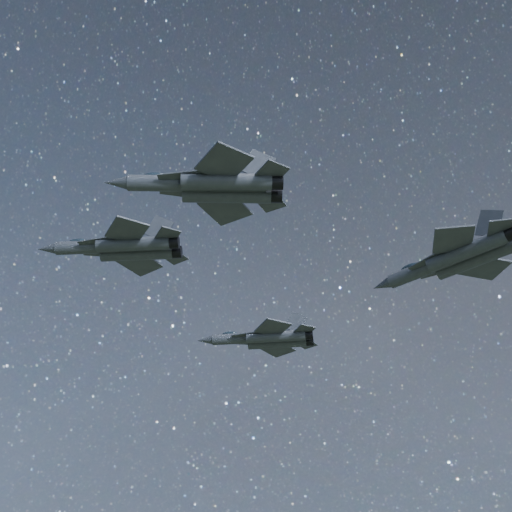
% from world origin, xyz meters
% --- Properties ---
extents(jet_lead, '(18.75, 12.70, 4.72)m').
position_xyz_m(jet_lead, '(-15.84, -3.86, 148.90)').
color(jet_lead, '#30353C').
extents(jet_left, '(17.05, 11.65, 4.28)m').
position_xyz_m(jet_left, '(-4.66, 17.50, 144.74)').
color(jet_left, '#30353C').
extents(jet_right, '(19.52, 12.97, 4.97)m').
position_xyz_m(jet_right, '(-0.31, -12.92, 147.42)').
color(jet_right, '#30353C').
extents(jet_slot, '(19.76, 13.13, 5.03)m').
position_xyz_m(jet_slot, '(22.53, 6.19, 145.20)').
color(jet_slot, '#30353C').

